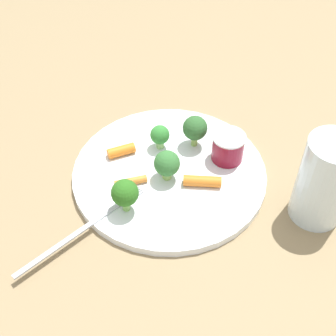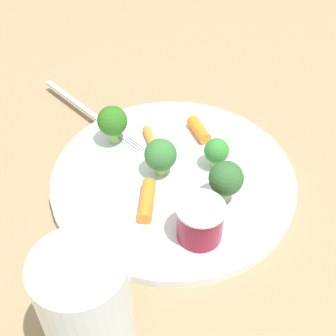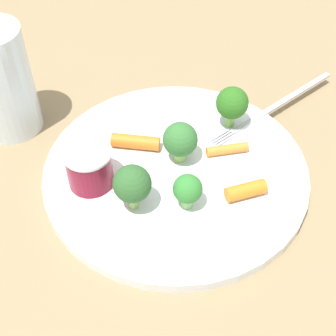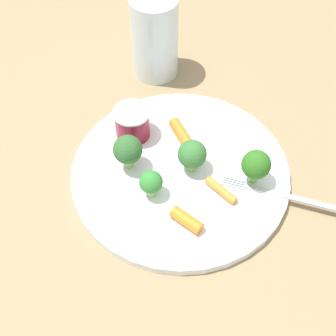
{
  "view_description": "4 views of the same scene",
  "coord_description": "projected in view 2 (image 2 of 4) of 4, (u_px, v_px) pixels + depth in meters",
  "views": [
    {
      "loc": [
        0.2,
        0.41,
        0.49
      ],
      "look_at": [
        0.0,
        0.01,
        0.02
      ],
      "focal_mm": 49.23,
      "sensor_mm": 36.0,
      "label": 1
    },
    {
      "loc": [
        -0.32,
        0.17,
        0.38
      ],
      "look_at": [
        -0.0,
        0.01,
        0.03
      ],
      "focal_mm": 49.16,
      "sensor_mm": 36.0,
      "label": 2
    },
    {
      "loc": [
        -0.14,
        -0.32,
        0.38
      ],
      "look_at": [
        -0.01,
        -0.01,
        0.03
      ],
      "focal_mm": 52.27,
      "sensor_mm": 36.0,
      "label": 3
    },
    {
      "loc": [
        0.2,
        -0.31,
        0.5
      ],
      "look_at": [
        -0.01,
        -0.02,
        0.03
      ],
      "focal_mm": 51.87,
      "sensor_mm": 36.0,
      "label": 4
    }
  ],
  "objects": [
    {
      "name": "broccoli_floret_1",
      "position": [
        226.0,
        179.0,
        0.47
      ],
      "size": [
        0.04,
        0.04,
        0.05
      ],
      "color": "#8BB258",
      "rests_on": "plate"
    },
    {
      "name": "fork",
      "position": [
        92.0,
        115.0,
        0.59
      ],
      "size": [
        0.19,
        0.07,
        0.0
      ],
      "color": "silver",
      "rests_on": "plate"
    },
    {
      "name": "carrot_stick_2",
      "position": [
        151.0,
        140.0,
        0.55
      ],
      "size": [
        0.05,
        0.02,
        0.01
      ],
      "primitive_type": "cylinder",
      "rotation": [
        1.57,
        0.0,
        4.52
      ],
      "color": "orange",
      "rests_on": "plate"
    },
    {
      "name": "broccoli_floret_2",
      "position": [
        217.0,
        152.0,
        0.51
      ],
      "size": [
        0.03,
        0.03,
        0.04
      ],
      "color": "#8EC573",
      "rests_on": "plate"
    },
    {
      "name": "carrot_stick_0",
      "position": [
        147.0,
        201.0,
        0.48
      ],
      "size": [
        0.05,
        0.04,
        0.02
      ],
      "primitive_type": "cylinder",
      "rotation": [
        1.57,
        0.0,
        1.04
      ],
      "color": "orange",
      "rests_on": "plate"
    },
    {
      "name": "drinking_glass",
      "position": [
        88.0,
        312.0,
        0.35
      ],
      "size": [
        0.07,
        0.07,
        0.13
      ],
      "primitive_type": "cylinder",
      "color": "silver",
      "rests_on": "ground_plane"
    },
    {
      "name": "plate",
      "position": [
        173.0,
        179.0,
        0.52
      ],
      "size": [
        0.28,
        0.28,
        0.01
      ],
      "primitive_type": "cylinder",
      "color": "white",
      "rests_on": "ground_plane"
    },
    {
      "name": "sauce_cup",
      "position": [
        200.0,
        221.0,
        0.44
      ],
      "size": [
        0.05,
        0.05,
        0.04
      ],
      "color": "maroon",
      "rests_on": "plate"
    },
    {
      "name": "ground_plane",
      "position": [
        173.0,
        182.0,
        0.53
      ],
      "size": [
        2.4,
        2.4,
        0.0
      ],
      "primitive_type": "plane",
      "color": "#8C7653"
    },
    {
      "name": "broccoli_floret_0",
      "position": [
        112.0,
        121.0,
        0.54
      ],
      "size": [
        0.04,
        0.04,
        0.05
      ],
      "color": "#80BB57",
      "rests_on": "plate"
    },
    {
      "name": "carrot_stick_1",
      "position": [
        199.0,
        130.0,
        0.56
      ],
      "size": [
        0.04,
        0.02,
        0.02
      ],
      "primitive_type": "cylinder",
      "rotation": [
        1.57,
        0.0,
        1.5
      ],
      "color": "orange",
      "rests_on": "plate"
    },
    {
      "name": "broccoli_floret_3",
      "position": [
        161.0,
        155.0,
        0.5
      ],
      "size": [
        0.04,
        0.04,
        0.05
      ],
      "color": "#90BF5E",
      "rests_on": "plate"
    }
  ]
}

